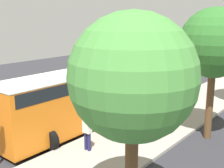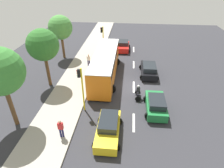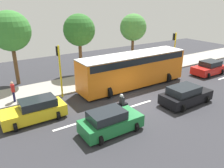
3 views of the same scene
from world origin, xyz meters
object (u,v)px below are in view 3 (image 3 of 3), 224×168
Objects in this scene: car_green at (110,122)px; traffic_light_corner at (59,64)px; car_red at (209,68)px; city_bus at (133,68)px; street_tree_center at (133,28)px; street_tree_north at (79,30)px; street_tree_south at (10,31)px; car_yellow_cab at (35,110)px; car_black at (185,95)px; motorcycle at (121,105)px; traffic_light_midblock at (174,46)px; pedestrian_near_signal at (13,91)px; pedestrian_by_tree at (137,65)px.

traffic_light_corner is at bearing 4.52° from car_green.
car_red is 9.62m from city_bus.
street_tree_north is (-0.84, 7.98, 0.28)m from street_tree_center.
street_tree_north reaches higher than street_tree_center.
traffic_light_corner is at bearing -155.39° from street_tree_south.
car_yellow_cab is 9.33m from street_tree_south.
city_bus is at bearing 79.22° from car_red.
street_tree_north is (6.25, 2.53, 3.00)m from city_bus.
street_tree_north reaches higher than traffic_light_corner.
car_green is (-3.83, 15.61, -0.00)m from car_red.
traffic_light_corner is (6.73, 7.84, 2.22)m from car_black.
car_red is 13.82m from motorcycle.
traffic_light_midblock reaches higher than car_green.
traffic_light_midblock is at bearing -117.82° from street_tree_north.
pedestrian_near_signal reaches higher than motorcycle.
traffic_light_corner is (6.90, 0.55, 2.22)m from car_green.
traffic_light_corner is at bearing 139.49° from street_tree_north.
traffic_light_corner is at bearing 49.36° from car_black.
motorcycle is 0.22× the size of street_tree_south.
city_bus is at bearing 135.33° from pedestrian_by_tree.
car_black is at bearing -162.91° from street_tree_north.
car_yellow_cab is at bearing 40.65° from car_green.
street_tree_center reaches higher than traffic_light_corner.
city_bus is 7.38m from street_tree_north.
car_green is at bearing 91.37° from car_black.
traffic_light_corner is (-1.38, 9.40, 1.87)m from pedestrian_by_tree.
car_red is 8.09m from pedestrian_by_tree.
traffic_light_midblock is (3.07, 2.50, 2.22)m from car_red.
city_bus is at bearing 100.56° from traffic_light_midblock.
pedestrian_near_signal is at bearing 76.18° from traffic_light_corner.
traffic_light_midblock is at bearing -80.60° from car_yellow_cab.
street_tree_south is at bearing 65.52° from car_red.
car_black is 16.55m from street_tree_south.
pedestrian_by_tree is 6.31m from street_tree_center.
car_yellow_cab is 2.80× the size of motorcycle.
motorcycle is at bearing 115.28° from traffic_light_midblock.
street_tree_south reaches higher than pedestrian_near_signal.
traffic_light_corner is at bearing 115.40° from street_tree_center.
traffic_light_corner reaches higher than city_bus.
pedestrian_near_signal is at bearing 117.09° from street_tree_north.
street_tree_north is (10.22, -1.73, 4.20)m from motorcycle.
street_tree_south is at bearing 40.36° from car_black.
traffic_light_corner reaches higher than car_black.
street_tree_north is (11.86, -3.70, 4.14)m from car_green.
street_tree_south is (10.68, 4.99, 4.53)m from motorcycle.
traffic_light_midblock is at bearing -79.44° from city_bus.
street_tree_center reaches higher than car_yellow_cab.
street_tree_center is (4.89, -15.91, 3.51)m from pedestrian_near_signal.
car_black is at bearing -123.52° from pedestrian_near_signal.
street_tree_center is at bearing -84.01° from street_tree_north.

